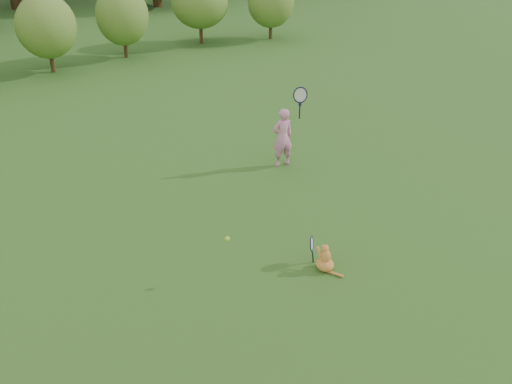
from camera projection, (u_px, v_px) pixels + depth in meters
ground at (276, 248)px, 9.76m from camera, size 100.00×100.00×0.00m
shrub_row at (12, 37)px, 18.13m from camera, size 28.00×3.00×2.80m
child at (283, 136)px, 12.49m from camera, size 0.75×0.49×1.99m
cat at (325, 256)px, 9.11m from camera, size 0.37×0.64×0.64m
tennis_ball at (227, 239)px, 8.69m from camera, size 0.08×0.08×0.08m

